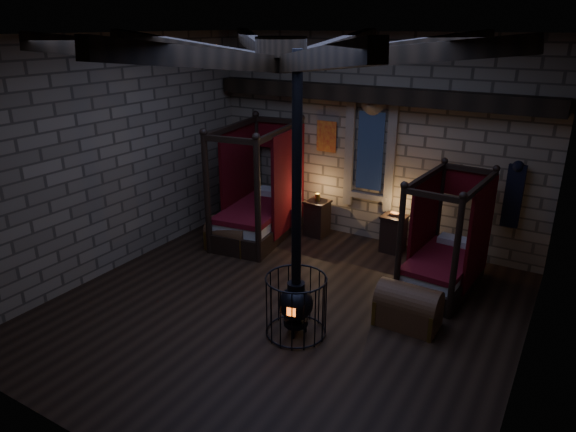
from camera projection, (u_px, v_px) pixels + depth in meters
The scene contains 8 objects.
room at pixel (285, 69), 7.05m from camera, with size 7.02×7.02×4.29m.
bed_left at pixel (260, 210), 10.98m from camera, with size 1.51×2.44×2.40m.
bed_right at pixel (444, 260), 8.88m from camera, with size 1.14×1.97×1.98m.
trunk_left at pixel (230, 236), 10.40m from camera, with size 0.94×0.61×0.67m.
trunk_right at pixel (408, 307), 7.77m from camera, with size 0.95×0.61×0.68m.
nightstand_left at pixel (317, 218), 11.08m from camera, with size 0.52×0.50×0.95m.
nightstand_right at pixel (393, 233), 10.30m from camera, with size 0.49×0.47×0.82m.
stove at pixel (296, 299), 7.46m from camera, with size 0.91×0.91×4.05m.
Camera 1 is at (3.77, -6.17, 4.34)m, focal length 32.00 mm.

